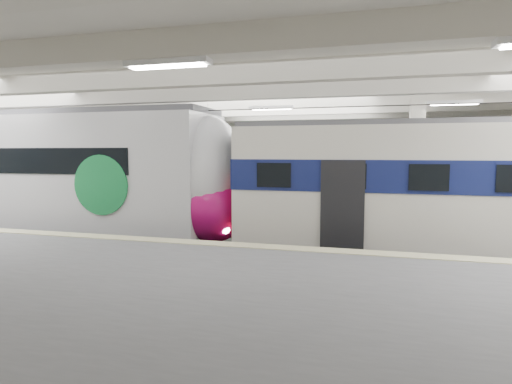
% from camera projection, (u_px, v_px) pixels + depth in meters
% --- Properties ---
extents(station_hall, '(36.00, 24.00, 5.75)m').
position_uv_depth(station_hall, '(240.00, 157.00, 11.81)').
color(station_hall, black).
rests_on(station_hall, ground).
extents(modern_emu, '(15.05, 3.10, 4.79)m').
position_uv_depth(modern_emu, '(68.00, 180.00, 15.43)').
color(modern_emu, silver).
rests_on(modern_emu, ground).
extents(older_rer, '(12.81, 2.83, 4.25)m').
position_uv_depth(older_rer, '(459.00, 193.00, 12.01)').
color(older_rer, silver).
rests_on(older_rer, ground).
extents(far_train, '(13.71, 3.07, 4.37)m').
position_uv_depth(far_train, '(213.00, 176.00, 19.80)').
color(far_train, silver).
rests_on(far_train, ground).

